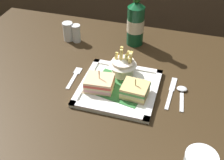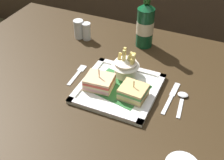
# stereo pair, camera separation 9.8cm
# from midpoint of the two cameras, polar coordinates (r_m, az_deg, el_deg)

# --- Properties ---
(dining_table) EXTENTS (1.28, 0.93, 0.77)m
(dining_table) POSITION_cam_midpoint_polar(r_m,az_deg,el_deg) (1.07, 1.43, -5.70)
(dining_table) COLOR #312312
(dining_table) RESTS_ON ground_plane
(square_plate) EXTENTS (0.26, 0.26, 0.02)m
(square_plate) POSITION_cam_midpoint_polar(r_m,az_deg,el_deg) (1.00, 4.09, -1.77)
(square_plate) COLOR white
(square_plate) RESTS_ON dining_table
(sandwich_half_left) EXTENTS (0.10, 0.08, 0.07)m
(sandwich_half_left) POSITION_cam_midpoint_polar(r_m,az_deg,el_deg) (0.98, 0.41, -0.53)
(sandwich_half_left) COLOR #DFB583
(sandwich_half_left) RESTS_ON square_plate
(sandwich_half_right) EXTENTS (0.09, 0.08, 0.07)m
(sandwich_half_right) POSITION_cam_midpoint_polar(r_m,az_deg,el_deg) (0.95, 7.06, -2.43)
(sandwich_half_right) COLOR tan
(sandwich_half_right) RESTS_ON square_plate
(fries_cup) EXTENTS (0.10, 0.10, 0.10)m
(fries_cup) POSITION_cam_midpoint_polar(r_m,az_deg,el_deg) (1.03, 5.37, 2.67)
(fries_cup) COLOR silver
(fries_cup) RESTS_ON square_plate
(beer_bottle) EXTENTS (0.07, 0.07, 0.26)m
(beer_bottle) POSITION_cam_midpoint_polar(r_m,az_deg,el_deg) (1.19, 8.78, 10.49)
(beer_bottle) COLOR #114527
(beer_bottle) RESTS_ON dining_table
(fork) EXTENTS (0.03, 0.12, 0.00)m
(fork) POSITION_cam_midpoint_polar(r_m,az_deg,el_deg) (1.07, -4.00, 1.15)
(fork) COLOR silver
(fork) RESTS_ON dining_table
(knife) EXTENTS (0.02, 0.17, 0.00)m
(knife) POSITION_cam_midpoint_polar(r_m,az_deg,el_deg) (1.00, 14.07, -3.20)
(knife) COLOR silver
(knife) RESTS_ON dining_table
(spoon) EXTENTS (0.03, 0.12, 0.01)m
(spoon) POSITION_cam_midpoint_polar(r_m,az_deg,el_deg) (1.00, 16.06, -3.45)
(spoon) COLOR silver
(spoon) RESTS_ON dining_table
(salt_shaker) EXTENTS (0.04, 0.04, 0.08)m
(salt_shaker) POSITION_cam_midpoint_polar(r_m,az_deg,el_deg) (1.26, -4.15, 9.45)
(salt_shaker) COLOR silver
(salt_shaker) RESTS_ON dining_table
(pepper_shaker) EXTENTS (0.04, 0.04, 0.07)m
(pepper_shaker) POSITION_cam_midpoint_polar(r_m,az_deg,el_deg) (1.25, -2.66, 9.05)
(pepper_shaker) COLOR silver
(pepper_shaker) RESTS_ON dining_table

